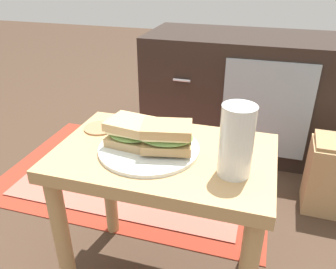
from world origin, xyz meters
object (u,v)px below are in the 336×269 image
at_px(sandwich_front, 131,132).
at_px(plate, 149,149).
at_px(coaster, 100,128).
at_px(tv_cabinet, 243,93).
at_px(beer_glass, 236,142).
at_px(sandwich_back, 167,137).

bearing_deg(sandwich_front, plate, -7.24).
xyz_separation_m(sandwich_front, coaster, (-0.13, 0.07, -0.04)).
height_order(tv_cabinet, coaster, tv_cabinet).
bearing_deg(tv_cabinet, beer_glass, -86.78).
relative_size(tv_cabinet, sandwich_back, 6.54).
height_order(tv_cabinet, sandwich_front, tv_cabinet).
distance_m(tv_cabinet, plate, 0.98).
height_order(plate, sandwich_back, sandwich_back).
relative_size(tv_cabinet, sandwich_front, 7.28).
xyz_separation_m(sandwich_back, coaster, (-0.23, 0.08, -0.05)).
distance_m(plate, coaster, 0.19).
bearing_deg(sandwich_back, coaster, 160.00).
distance_m(beer_glass, coaster, 0.42).
bearing_deg(plate, sandwich_front, 172.76).
bearing_deg(sandwich_back, sandwich_front, 172.76).
relative_size(sandwich_back, coaster, 1.60).
bearing_deg(tv_cabinet, sandwich_back, -96.79).
bearing_deg(sandwich_front, tv_cabinet, 77.22).
bearing_deg(coaster, sandwich_front, -28.86).
bearing_deg(coaster, sandwich_back, -20.00).
bearing_deg(beer_glass, sandwich_back, 167.69).
bearing_deg(tv_cabinet, sandwich_front, -102.78).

